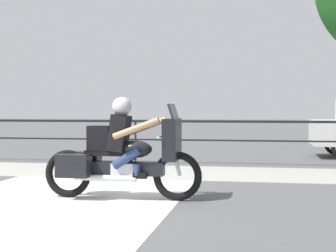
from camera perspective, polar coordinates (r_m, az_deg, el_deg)
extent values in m
plane|color=#565659|center=(8.02, -12.29, -7.82)|extent=(120.00, 120.00, 0.00)
cube|color=#A8A59E|center=(11.20, -5.62, -4.99)|extent=(44.00, 2.40, 0.01)
cube|color=silver|center=(7.80, -12.26, -8.06)|extent=(3.58, 6.00, 0.01)
cube|color=black|center=(12.72, -3.63, 0.54)|extent=(36.00, 0.04, 0.06)
cube|color=black|center=(12.73, -3.63, -1.50)|extent=(36.00, 0.03, 0.04)
cylinder|color=black|center=(12.74, -3.63, -1.74)|extent=(0.05, 0.05, 1.08)
torus|color=black|center=(7.57, 1.04, -5.58)|extent=(0.73, 0.11, 0.73)
torus|color=black|center=(8.00, -11.01, -5.20)|extent=(0.73, 0.11, 0.73)
cube|color=black|center=(7.73, -5.16, -4.68)|extent=(1.28, 0.22, 0.20)
cube|color=silver|center=(7.73, -4.91, -5.06)|extent=(0.34, 0.26, 0.26)
ellipsoid|color=black|center=(7.65, -3.70, -2.58)|extent=(0.53, 0.30, 0.26)
cube|color=black|center=(7.75, -6.37, -2.97)|extent=(0.74, 0.28, 0.08)
cube|color=black|center=(7.53, 0.45, -1.50)|extent=(0.20, 0.58, 0.61)
cube|color=#1E232B|center=(7.51, 0.60, 1.58)|extent=(0.10, 0.49, 0.24)
cylinder|color=silver|center=(7.55, -0.60, -1.11)|extent=(0.04, 0.70, 0.04)
cylinder|color=silver|center=(7.65, -6.94, -5.74)|extent=(0.93, 0.09, 0.09)
cube|color=black|center=(7.70, -10.41, -4.35)|extent=(0.48, 0.28, 0.33)
cube|color=black|center=(8.15, -9.22, -4.00)|extent=(0.48, 0.28, 0.33)
cylinder|color=silver|center=(7.54, 0.82, -3.55)|extent=(0.18, 0.06, 0.54)
cube|color=black|center=(7.70, -5.41, -0.77)|extent=(0.31, 0.36, 0.57)
sphere|color=tan|center=(7.68, -5.13, 2.00)|extent=(0.23, 0.23, 0.23)
sphere|color=#B7B7BC|center=(7.68, -5.13, 2.15)|extent=(0.29, 0.29, 0.29)
cylinder|color=navy|center=(7.54, -4.61, -3.56)|extent=(0.44, 0.13, 0.34)
cylinder|color=navy|center=(7.52, -3.50, -4.87)|extent=(0.11, 0.11, 0.16)
cube|color=black|center=(7.52, -3.12, -5.48)|extent=(0.20, 0.10, 0.09)
cylinder|color=navy|center=(7.83, -4.05, -3.36)|extent=(0.44, 0.13, 0.34)
cylinder|color=navy|center=(7.81, -2.98, -4.61)|extent=(0.11, 0.11, 0.16)
cube|color=black|center=(7.81, -2.62, -5.20)|extent=(0.20, 0.10, 0.09)
cylinder|color=tan|center=(7.32, -3.57, -0.27)|extent=(0.69, 0.09, 0.32)
cylinder|color=tan|center=(7.90, -2.54, -0.11)|extent=(0.69, 0.09, 0.32)
cube|color=black|center=(7.79, -7.54, -1.35)|extent=(0.33, 0.29, 0.38)
torus|color=black|center=(15.79, 18.12, -1.82)|extent=(0.70, 0.11, 0.70)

